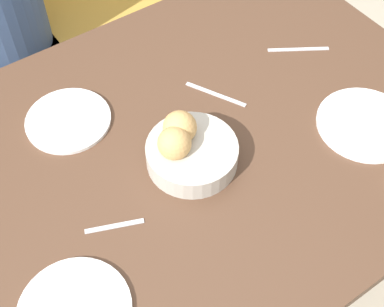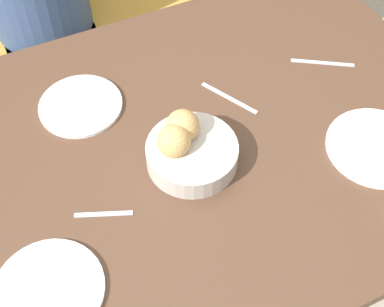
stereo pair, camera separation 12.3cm
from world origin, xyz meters
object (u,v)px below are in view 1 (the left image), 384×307
(bread_basket, at_px, (188,149))
(knife_silver, at_px, (216,94))
(couch, at_px, (51,18))
(fork_silver, at_px, (298,49))
(spoon_coffee, at_px, (114,226))
(plate_far_center, at_px, (68,120))
(plate_near_right, at_px, (365,124))

(bread_basket, xyz_separation_m, knife_silver, (0.18, 0.13, -0.04))
(couch, height_order, knife_silver, couch)
(fork_silver, distance_m, spoon_coffee, 0.73)
(bread_basket, xyz_separation_m, fork_silver, (0.47, 0.14, -0.04))
(couch, xyz_separation_m, plate_far_center, (-0.29, -0.92, 0.42))
(couch, bearing_deg, plate_far_center, -107.68)
(couch, bearing_deg, plate_near_right, -77.26)
(plate_far_center, bearing_deg, plate_near_right, -35.54)
(bread_basket, bearing_deg, plate_near_right, -20.81)
(plate_near_right, bearing_deg, knife_silver, 129.53)
(bread_basket, bearing_deg, couch, 84.40)
(bread_basket, distance_m, fork_silver, 0.49)
(couch, bearing_deg, knife_silver, -86.62)
(knife_silver, bearing_deg, fork_silver, 1.61)
(couch, relative_size, fork_silver, 11.96)
(plate_near_right, height_order, fork_silver, plate_near_right)
(couch, bearing_deg, bread_basket, -95.60)
(fork_silver, distance_m, knife_silver, 0.29)
(couch, height_order, spoon_coffee, couch)
(bread_basket, bearing_deg, plate_far_center, 123.52)
(plate_near_right, bearing_deg, couch, 102.74)
(bread_basket, xyz_separation_m, plate_far_center, (-0.18, 0.27, -0.04))
(fork_silver, bearing_deg, knife_silver, -178.39)
(plate_far_center, relative_size, fork_silver, 1.40)
(plate_far_center, relative_size, knife_silver, 1.36)
(fork_silver, relative_size, spoon_coffee, 1.23)
(spoon_coffee, bearing_deg, couch, 74.46)
(plate_near_right, distance_m, plate_far_center, 0.73)
(fork_silver, xyz_separation_m, knife_silver, (-0.29, -0.01, 0.00))
(bread_basket, height_order, fork_silver, bread_basket)
(knife_silver, bearing_deg, bread_basket, -143.25)
(couch, xyz_separation_m, knife_silver, (0.06, -1.05, 0.42))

